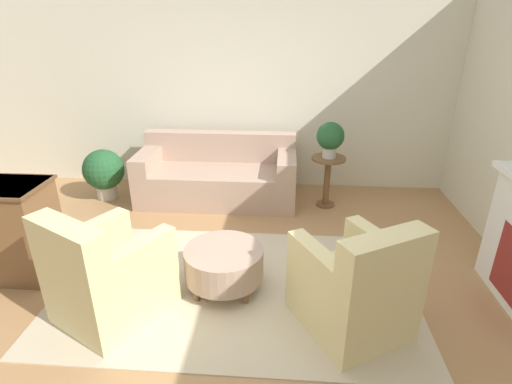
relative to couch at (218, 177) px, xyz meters
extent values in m
plane|color=#AD7F51|center=(0.49, -1.99, -0.32)|extent=(16.00, 16.00, 0.00)
cube|color=beige|center=(0.49, 0.66, 1.08)|extent=(9.19, 0.12, 2.80)
cube|color=beige|center=(0.49, -1.99, -0.32)|extent=(3.29, 2.05, 0.01)
cube|color=tan|center=(0.00, -0.05, -0.09)|extent=(2.12, 0.91, 0.47)
cube|color=tan|center=(0.00, 0.31, 0.35)|extent=(2.12, 0.20, 0.41)
cube|color=tan|center=(-0.94, -0.07, 0.25)|extent=(0.24, 0.87, 0.23)
cube|color=tan|center=(0.94, -0.07, 0.25)|extent=(0.24, 0.87, 0.23)
cube|color=brown|center=(0.00, -0.48, -0.29)|extent=(1.91, 0.05, 0.06)
cube|color=beige|center=(-0.50, -2.40, -0.11)|extent=(1.03, 1.08, 0.42)
cube|color=beige|center=(-0.65, -2.68, 0.39)|extent=(0.72, 0.52, 0.57)
cube|color=beige|center=(-0.24, -2.52, 0.26)|extent=(0.51, 0.77, 0.31)
cube|color=beige|center=(-0.74, -2.24, 0.26)|extent=(0.51, 0.77, 0.31)
cube|color=brown|center=(-0.31, -2.06, -0.28)|extent=(0.59, 0.36, 0.06)
cube|color=beige|center=(1.47, -2.40, -0.11)|extent=(1.03, 1.08, 0.42)
cube|color=beige|center=(1.62, -2.68, 0.39)|extent=(0.72, 0.52, 0.57)
cube|color=beige|center=(1.71, -2.24, 0.26)|extent=(0.51, 0.77, 0.31)
cube|color=beige|center=(1.21, -2.52, 0.26)|extent=(0.51, 0.77, 0.31)
cube|color=brown|center=(1.28, -2.06, -0.28)|extent=(0.59, 0.36, 0.06)
cylinder|color=tan|center=(0.38, -2.00, -0.05)|extent=(0.73, 0.73, 0.28)
cylinder|color=brown|center=(0.16, -2.22, -0.25)|extent=(0.05, 0.05, 0.12)
cylinder|color=brown|center=(0.60, -2.22, -0.25)|extent=(0.05, 0.05, 0.12)
cylinder|color=brown|center=(0.16, -1.78, -0.25)|extent=(0.05, 0.05, 0.12)
cylinder|color=brown|center=(0.60, -1.78, -0.25)|extent=(0.05, 0.05, 0.12)
cylinder|color=brown|center=(1.48, -0.11, 0.35)|extent=(0.44, 0.44, 0.03)
cylinder|color=brown|center=(1.48, -0.11, 0.00)|extent=(0.08, 0.08, 0.65)
cylinder|color=brown|center=(1.48, -0.11, -0.31)|extent=(0.24, 0.24, 0.03)
cylinder|color=beige|center=(1.48, -0.11, 0.43)|extent=(0.17, 0.17, 0.14)
sphere|color=#23562D|center=(1.48, -0.11, 0.65)|extent=(0.35, 0.35, 0.35)
cylinder|color=beige|center=(-1.57, -0.10, -0.23)|extent=(0.27, 0.27, 0.19)
sphere|color=#23562D|center=(-1.57, -0.10, 0.10)|extent=(0.56, 0.56, 0.56)
camera|label=1|loc=(0.90, -5.07, 2.02)|focal=28.00mm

